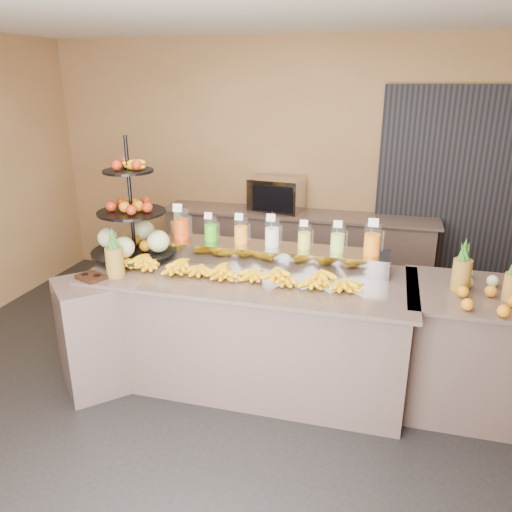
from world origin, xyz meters
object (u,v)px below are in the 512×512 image
at_px(pitcher_tray, 272,255).
at_px(condiment_caddy, 91,277).
at_px(fruit_stand, 139,229).
at_px(banana_heap, 228,268).
at_px(right_fruit_pile, 484,290).
at_px(oven_warmer, 277,195).

distance_m(pitcher_tray, condiment_caddy, 1.41).
distance_m(fruit_stand, condiment_caddy, 0.60).
bearing_deg(fruit_stand, pitcher_tray, 23.32).
relative_size(fruit_stand, condiment_caddy, 4.96).
distance_m(banana_heap, right_fruit_pile, 1.80).
height_order(pitcher_tray, banana_heap, banana_heap).
bearing_deg(fruit_stand, condiment_caddy, -88.78).
xyz_separation_m(fruit_stand, right_fruit_pile, (2.65, -0.18, -0.18)).
distance_m(banana_heap, oven_warmer, 2.05).
xyz_separation_m(fruit_stand, condiment_caddy, (-0.14, -0.53, -0.24)).
height_order(banana_heap, right_fruit_pile, right_fruit_pile).
distance_m(banana_heap, condiment_caddy, 1.03).
relative_size(fruit_stand, oven_warmer, 1.77).
xyz_separation_m(banana_heap, right_fruit_pile, (1.80, 0.05, 0.00)).
xyz_separation_m(pitcher_tray, condiment_caddy, (-1.24, -0.67, -0.06)).
bearing_deg(right_fruit_pile, pitcher_tray, 168.34).
height_order(banana_heap, oven_warmer, oven_warmer).
bearing_deg(oven_warmer, banana_heap, -81.12).
height_order(pitcher_tray, fruit_stand, fruit_stand).
distance_m(pitcher_tray, oven_warmer, 1.71).
height_order(pitcher_tray, oven_warmer, oven_warmer).
bearing_deg(right_fruit_pile, fruit_stand, 176.21).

